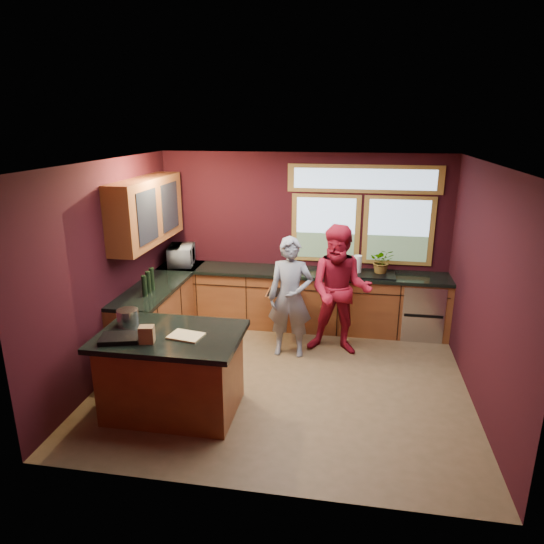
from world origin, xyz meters
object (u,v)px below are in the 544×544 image
(island, at_px, (173,372))
(person_grey, at_px, (290,298))
(person_red, at_px, (340,291))
(cutting_board, at_px, (186,336))
(stock_pot, at_px, (128,317))

(island, distance_m, person_grey, 1.99)
(person_red, distance_m, cutting_board, 2.42)
(person_grey, height_order, person_red, person_red)
(person_grey, xyz_separation_m, person_red, (0.66, 0.18, 0.08))
(island, height_order, person_grey, person_grey)
(cutting_board, bearing_deg, person_red, 49.70)
(island, bearing_deg, person_grey, 55.66)
(cutting_board, distance_m, stock_pot, 0.78)
(person_red, distance_m, stock_pot, 2.84)
(stock_pot, bearing_deg, person_grey, 41.53)
(stock_pot, bearing_deg, cutting_board, -14.93)
(person_red, bearing_deg, person_grey, -160.07)
(person_grey, bearing_deg, stock_pot, -139.51)
(island, relative_size, person_red, 0.85)
(island, xyz_separation_m, person_red, (1.76, 1.79, 0.44))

